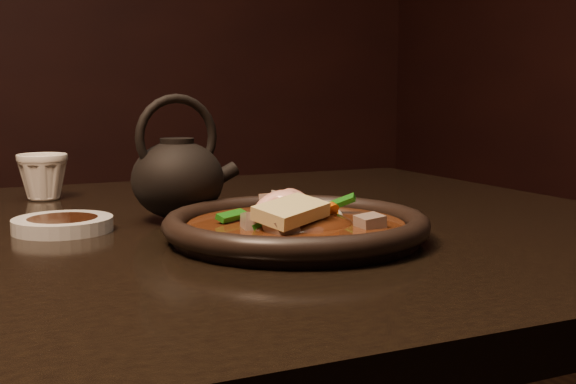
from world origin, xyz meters
name	(u,v)px	position (x,y,z in m)	size (l,w,h in m)	color
plate	(296,227)	(0.31, -0.13, 0.76)	(0.28, 0.28, 0.03)	black
stirfry	(295,221)	(0.31, -0.12, 0.77)	(0.17, 0.16, 0.06)	#3D1B0B
soy_dish	(63,224)	(0.09, 0.03, 0.76)	(0.11, 0.11, 0.02)	silver
tea_cup	(43,175)	(0.10, 0.29, 0.79)	(0.07, 0.07, 0.07)	#F0E4CF
teapot	(178,175)	(0.23, 0.03, 0.81)	(0.14, 0.11, 0.15)	black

